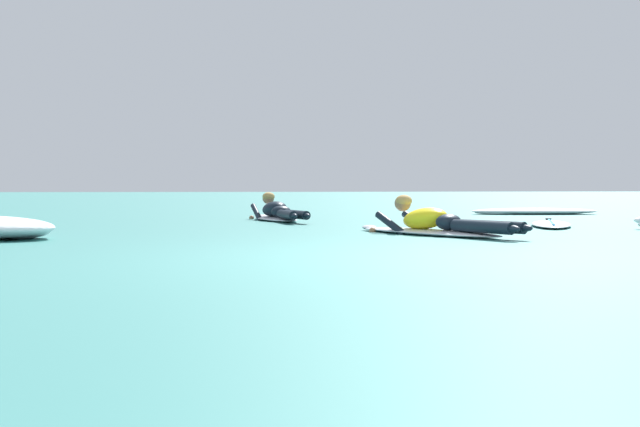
# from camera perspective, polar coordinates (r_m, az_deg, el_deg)

# --- Properties ---
(ground_plane) EXTENTS (120.00, 120.00, 0.00)m
(ground_plane) POSITION_cam_1_polar(r_m,az_deg,el_deg) (16.68, -1.83, -0.10)
(ground_plane) COLOR #387A75
(surfer_near) EXTENTS (1.69, 2.57, 0.53)m
(surfer_near) POSITION_cam_1_polar(r_m,az_deg,el_deg) (9.95, 8.09, -0.76)
(surfer_near) COLOR silver
(surfer_near) RESTS_ON ground
(surfer_far) EXTENTS (0.91, 2.57, 0.54)m
(surfer_far) POSITION_cam_1_polar(r_m,az_deg,el_deg) (13.81, -3.05, 0.06)
(surfer_far) COLOR silver
(surfer_far) RESTS_ON ground
(drifting_surfboard) EXTENTS (1.31, 2.27, 0.16)m
(drifting_surfboard) POSITION_cam_1_polar(r_m,az_deg,el_deg) (12.51, 16.05, -0.72)
(drifting_surfboard) COLOR silver
(drifting_surfboard) RESTS_ON ground
(whitewater_mid_left) EXTENTS (2.73, 1.10, 0.14)m
(whitewater_mid_left) POSITION_cam_1_polar(r_m,az_deg,el_deg) (17.56, 14.97, 0.15)
(whitewater_mid_left) COLOR white
(whitewater_mid_left) RESTS_ON ground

